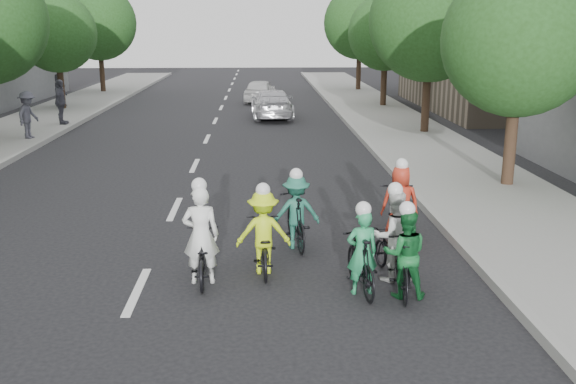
{
  "coord_description": "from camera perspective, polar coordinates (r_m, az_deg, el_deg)",
  "views": [
    {
      "loc": [
        2.08,
        -10.08,
        4.31
      ],
      "look_at": [
        2.65,
        2.67,
        1.0
      ],
      "focal_mm": 40.0,
      "sensor_mm": 36.0,
      "label": 1
    }
  ],
  "objects": [
    {
      "name": "follow_car_trail",
      "position": [
        37.77,
        -2.48,
        8.99
      ],
      "size": [
        2.12,
        4.09,
        1.33
      ],
      "primitive_type": "imported",
      "rotation": [
        0.0,
        0.0,
        3.0
      ],
      "color": "silver",
      "rests_on": "ground"
    },
    {
      "name": "cyclist_3",
      "position": [
        10.73,
        6.52,
        -5.98
      ],
      "size": [
        0.64,
        1.68,
        1.58
      ],
      "rotation": [
        0.0,
        0.0,
        3.25
      ],
      "color": "black",
      "rests_on": "ground"
    },
    {
      "name": "cyclist_0",
      "position": [
        11.53,
        -2.2,
        -4.22
      ],
      "size": [
        0.99,
        1.72,
        1.66
      ],
      "rotation": [
        0.0,
        0.0,
        3.17
      ],
      "color": "black",
      "rests_on": "ground"
    },
    {
      "name": "cyclist_5",
      "position": [
        11.18,
        -7.68,
        -4.98
      ],
      "size": [
        0.64,
        1.64,
        1.86
      ],
      "rotation": [
        0.0,
        0.0,
        3.19
      ],
      "color": "black",
      "rests_on": "ground"
    },
    {
      "name": "tree_r_0",
      "position": [
        17.98,
        19.88,
        12.6
      ],
      "size": [
        4.0,
        4.0,
        5.97
      ],
      "color": "black",
      "rests_on": "ground"
    },
    {
      "name": "spectator_0",
      "position": [
        26.39,
        -22.11,
        6.37
      ],
      "size": [
        0.89,
        1.27,
        1.79
      ],
      "primitive_type": "imported",
      "rotation": [
        0.0,
        0.0,
        1.37
      ],
      "color": "#4D4E5A",
      "rests_on": "sidewalk_left"
    },
    {
      "name": "cyclist_2",
      "position": [
        13.44,
        9.84,
        -1.66
      ],
      "size": [
        0.87,
        2.02,
        1.73
      ],
      "rotation": [
        0.0,
        0.0,
        3.05
      ],
      "color": "black",
      "rests_on": "ground"
    },
    {
      "name": "bldg_se",
      "position": [
        36.81,
        20.22,
        13.19
      ],
      "size": [
        10.0,
        14.0,
        8.0
      ],
      "primitive_type": "cube",
      "color": "gray",
      "rests_on": "ground"
    },
    {
      "name": "tree_l_4",
      "position": [
        35.6,
        -19.88,
        13.15
      ],
      "size": [
        4.0,
        4.0,
        5.97
      ],
      "color": "black",
      "rests_on": "ground"
    },
    {
      "name": "spectator_1",
      "position": [
        29.78,
        -19.55,
        7.55
      ],
      "size": [
        0.52,
        1.15,
        1.93
      ],
      "primitive_type": "imported",
      "rotation": [
        0.0,
        0.0,
        1.61
      ],
      "color": "#535361",
      "rests_on": "sidewalk_left"
    },
    {
      "name": "tree_r_2",
      "position": [
        35.32,
        8.67,
        13.82
      ],
      "size": [
        4.0,
        4.0,
        5.97
      ],
      "color": "black",
      "rests_on": "ground"
    },
    {
      "name": "curb_left",
      "position": [
        22.07,
        -24.14,
        2.23
      ],
      "size": [
        0.18,
        80.0,
        0.18
      ],
      "primitive_type": "cube",
      "color": "#999993",
      "rests_on": "ground"
    },
    {
      "name": "follow_car_lead",
      "position": [
        31.15,
        -1.46,
        7.84
      ],
      "size": [
        2.09,
        4.77,
        1.36
      ],
      "primitive_type": "imported",
      "rotation": [
        0.0,
        0.0,
        3.18
      ],
      "color": "silver",
      "rests_on": "ground"
    },
    {
      "name": "ground",
      "position": [
        11.15,
        -13.26,
        -8.59
      ],
      "size": [
        120.0,
        120.0,
        0.0
      ],
      "primitive_type": "plane",
      "color": "black",
      "rests_on": "ground"
    },
    {
      "name": "tree_l_5",
      "position": [
        44.29,
        -16.49,
        14.23
      ],
      "size": [
        4.8,
        4.8,
        6.93
      ],
      "color": "black",
      "rests_on": "ground"
    },
    {
      "name": "spectator_2",
      "position": [
        36.67,
        -19.62,
        8.54
      ],
      "size": [
        0.79,
        0.97,
        1.72
      ],
      "primitive_type": "imported",
      "rotation": [
        0.0,
        0.0,
        1.24
      ],
      "color": "#43444F",
      "rests_on": "sidewalk_left"
    },
    {
      "name": "cyclist_1",
      "position": [
        10.68,
        10.27,
        -5.98
      ],
      "size": [
        0.78,
        1.63,
        1.62
      ],
      "rotation": [
        0.0,
        0.0,
        3.02
      ],
      "color": "black",
      "rests_on": "ground"
    },
    {
      "name": "tree_r_3",
      "position": [
        44.19,
        6.41,
        14.72
      ],
      "size": [
        4.8,
        4.8,
        6.93
      ],
      "color": "black",
      "rests_on": "ground"
    },
    {
      "name": "curb_right",
      "position": [
        20.89,
        8.46,
        2.73
      ],
      "size": [
        0.18,
        80.0,
        0.18
      ],
      "primitive_type": "cube",
      "color": "#999993",
      "rests_on": "ground"
    },
    {
      "name": "sidewalk_right",
      "position": [
        21.35,
        13.61,
        2.69
      ],
      "size": [
        4.0,
        80.0,
        0.15
      ],
      "primitive_type": "cube",
      "color": "gray",
      "rests_on": "ground"
    },
    {
      "name": "cyclist_4",
      "position": [
        11.33,
        9.26,
        -4.63
      ],
      "size": [
        0.88,
        1.63,
        1.75
      ],
      "rotation": [
        0.0,
        0.0,
        3.34
      ],
      "color": "black",
      "rests_on": "ground"
    },
    {
      "name": "cyclist_6",
      "position": [
        12.78,
        0.71,
        -2.16
      ],
      "size": [
        1.02,
        1.84,
        1.63
      ],
      "rotation": [
        0.0,
        0.0,
        3.27
      ],
      "color": "black",
      "rests_on": "ground"
    },
    {
      "name": "tree_r_1",
      "position": [
        26.54,
        12.53,
        14.65
      ],
      "size": [
        4.8,
        4.8,
        6.93
      ],
      "color": "black",
      "rests_on": "ground"
    }
  ]
}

